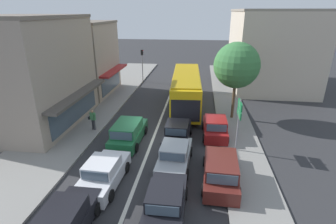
# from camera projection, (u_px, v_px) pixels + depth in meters

# --- Properties ---
(ground_plane) EXTENTS (140.00, 140.00, 0.00)m
(ground_plane) POSITION_uv_depth(u_px,v_px,m) (153.00, 140.00, 19.04)
(ground_plane) COLOR #2D2D30
(lane_centre_line) EXTENTS (0.20, 28.00, 0.01)m
(lane_centre_line) POSITION_uv_depth(u_px,v_px,m) (161.00, 119.00, 22.74)
(lane_centre_line) COLOR silver
(lane_centre_line) RESTS_ON ground
(sidewalk_left) EXTENTS (5.20, 44.00, 0.14)m
(sidewalk_left) POSITION_uv_depth(u_px,v_px,m) (94.00, 107.00, 25.34)
(sidewalk_left) COLOR gray
(sidewalk_left) RESTS_ON ground
(kerb_right) EXTENTS (2.80, 44.00, 0.12)m
(kerb_right) POSITION_uv_depth(u_px,v_px,m) (231.00, 113.00, 23.86)
(kerb_right) COLOR gray
(kerb_right) RESTS_ON ground
(shopfront_corner_near) EXTENTS (8.41, 9.49, 8.51)m
(shopfront_corner_near) POSITION_uv_depth(u_px,v_px,m) (26.00, 73.00, 20.28)
(shopfront_corner_near) COLOR gray
(shopfront_corner_near) RESTS_ON ground
(shopfront_mid_block) EXTENTS (8.39, 7.21, 7.77)m
(shopfront_mid_block) POSITION_uv_depth(u_px,v_px,m) (77.00, 59.00, 28.48)
(shopfront_mid_block) COLOR gray
(shopfront_mid_block) RESTS_ON ground
(building_right_far) EXTENTS (9.76, 12.55, 8.95)m
(building_right_far) POSITION_uv_depth(u_px,v_px,m) (270.00, 49.00, 31.47)
(building_right_far) COLOR beige
(building_right_far) RESTS_ON ground
(city_bus) EXTENTS (3.11, 10.96, 3.23)m
(city_bus) POSITION_uv_depth(u_px,v_px,m) (186.00, 88.00, 25.12)
(city_bus) COLOR yellow
(city_bus) RESTS_ON ground
(hatchback_behind_bus_near) EXTENTS (1.82, 3.70, 1.54)m
(hatchback_behind_bus_near) POSITION_uv_depth(u_px,v_px,m) (66.00, 220.00, 10.82)
(hatchback_behind_bus_near) COLOR black
(hatchback_behind_bus_near) RESTS_ON ground
(sedan_queue_gap_filler) EXTENTS (1.96, 4.23, 1.47)m
(sedan_queue_gap_filler) POSITION_uv_depth(u_px,v_px,m) (177.00, 133.00, 18.64)
(sedan_queue_gap_filler) COLOR black
(sedan_queue_gap_filler) RESTS_ON ground
(sedan_behind_bus_mid) EXTENTS (2.04, 4.27, 1.47)m
(sedan_behind_bus_mid) POSITION_uv_depth(u_px,v_px,m) (103.00, 173.00, 13.99)
(sedan_behind_bus_mid) COLOR silver
(sedan_behind_bus_mid) RESTS_ON ground
(wagon_adjacent_lane_trail) EXTENTS (2.01, 4.54, 1.58)m
(wagon_adjacent_lane_trail) POSITION_uv_depth(u_px,v_px,m) (128.00, 133.00, 18.48)
(wagon_adjacent_lane_trail) COLOR #1E6638
(wagon_adjacent_lane_trail) RESTS_ON ground
(sedan_adjacent_lane_lead) EXTENTS (1.91, 4.21, 1.47)m
(sedan_adjacent_lane_lead) POSITION_uv_depth(u_px,v_px,m) (165.00, 204.00, 11.78)
(sedan_adjacent_lane_lead) COLOR black
(sedan_adjacent_lane_lead) RESTS_ON ground
(sedan_queue_far_back) EXTENTS (2.05, 4.28, 1.47)m
(sedan_queue_far_back) POSITION_uv_depth(u_px,v_px,m) (175.00, 156.00, 15.67)
(sedan_queue_far_back) COLOR #9EA3A8
(sedan_queue_far_back) RESTS_ON ground
(parked_wagon_kerb_front) EXTENTS (2.05, 4.56, 1.58)m
(parked_wagon_kerb_front) POSITION_uv_depth(u_px,v_px,m) (221.00, 170.00, 14.14)
(parked_wagon_kerb_front) COLOR #561E19
(parked_wagon_kerb_front) RESTS_ON ground
(parked_hatchback_kerb_second) EXTENTS (1.88, 3.73, 1.54)m
(parked_hatchback_kerb_second) POSITION_uv_depth(u_px,v_px,m) (215.00, 128.00, 19.33)
(parked_hatchback_kerb_second) COLOR maroon
(parked_hatchback_kerb_second) RESTS_ON ground
(traffic_light_downstreet) EXTENTS (0.33, 0.24, 4.20)m
(traffic_light_downstreet) POSITION_uv_depth(u_px,v_px,m) (142.00, 60.00, 33.46)
(traffic_light_downstreet) COLOR gray
(traffic_light_downstreet) RESTS_ON ground
(directional_road_sign) EXTENTS (0.10, 1.40, 3.60)m
(directional_road_sign) POSITION_uv_depth(u_px,v_px,m) (239.00, 114.00, 16.53)
(directional_road_sign) COLOR gray
(directional_road_sign) RESTS_ON ground
(street_tree_right) EXTENTS (3.72, 3.72, 6.52)m
(street_tree_right) POSITION_uv_depth(u_px,v_px,m) (237.00, 65.00, 21.12)
(street_tree_right) COLOR brown
(street_tree_right) RESTS_ON ground
(pedestrian_with_handbag_near) EXTENTS (0.66, 0.38, 1.63)m
(pedestrian_with_handbag_near) POSITION_uv_depth(u_px,v_px,m) (93.00, 119.00, 20.05)
(pedestrian_with_handbag_near) COLOR #333338
(pedestrian_with_handbag_near) RESTS_ON sidewalk_left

